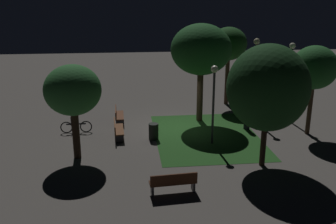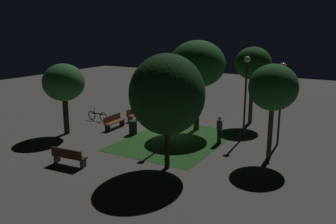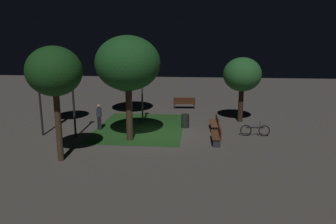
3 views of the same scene
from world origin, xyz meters
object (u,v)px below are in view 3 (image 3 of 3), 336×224
bench_back_row (217,134)px  bicycle (255,130)px  tree_left_canopy (54,72)px  tree_tall_center (128,64)px  bench_path_side (184,103)px  trash_bin (185,121)px  lamp_post_plaza_west (38,82)px  lamp_post_path_center (72,81)px  lamp_post_plaza_east (142,82)px  pedestrian (99,116)px  tree_lawn_side (127,67)px  bench_front_right (215,123)px  tree_back_left (242,75)px  tree_near_wall (55,70)px

bench_back_row → bicycle: bicycle is taller
tree_left_canopy → tree_tall_center: bearing=-36.7°
bench_path_side → tree_tall_center: 9.82m
trash_bin → bicycle: 4.40m
tree_left_canopy → lamp_post_plaza_west: tree_left_canopy is taller
lamp_post_path_center → lamp_post_plaza_east: lamp_post_path_center is taller
tree_left_canopy → pedestrian: (5.30, -0.18, -3.26)m
lamp_post_plaza_west → lamp_post_plaza_east: bearing=-57.4°
trash_bin → pedestrian: size_ratio=0.54×
tree_tall_center → pedestrian: (1.90, 2.35, -3.40)m
bench_back_row → tree_lawn_side: size_ratio=0.34×
bench_path_side → lamp_post_path_center: 10.72m
bench_front_right → tree_tall_center: bearing=116.3°
tree_tall_center → tree_back_left: bearing=-54.2°
tree_near_wall → lamp_post_plaza_east: (0.85, -5.50, -0.85)m
bench_path_side → pedestrian: (-6.77, 5.00, 0.37)m
lamp_post_path_center → bench_back_row: bearing=-91.6°
tree_left_canopy → lamp_post_plaza_east: bearing=-19.9°
tree_left_canopy → lamp_post_plaza_west: 4.75m
bench_back_row → pedestrian: 7.48m
tree_left_canopy → tree_lawn_side: bearing=-5.4°
tree_lawn_side → bench_front_right: bearing=-122.7°
tree_back_left → trash_bin: 5.01m
lamp_post_path_center → bench_path_side: bearing=-34.6°
tree_lawn_side → tree_near_wall: tree_lawn_side is taller
tree_back_left → bicycle: 4.47m
bench_back_row → tree_near_wall: (3.00, 10.30, 3.15)m
tree_tall_center → lamp_post_plaza_west: 5.42m
tree_lawn_side → bicycle: 10.61m
bench_path_side → tree_lawn_side: bearing=116.5°
tree_tall_center → lamp_post_path_center: 3.36m
bench_back_row → tree_lawn_side: tree_lawn_side is taller
bench_path_side → tree_left_canopy: (-12.07, 5.19, 3.63)m
tree_lawn_side → lamp_post_plaza_east: tree_lawn_side is taller
tree_lawn_side → tree_back_left: 8.46m
tree_left_canopy → lamp_post_plaza_west: size_ratio=1.14×
bench_back_row → tree_lawn_side: 9.74m
lamp_post_plaza_east → trash_bin: bearing=-106.9°
tree_tall_center → tree_back_left: (4.82, -6.69, -1.04)m
bench_path_side → tree_back_left: size_ratio=0.42×
bench_path_side → tree_near_wall: bearing=125.3°
bench_back_row → bench_path_side: size_ratio=0.99×
tree_lawn_side → lamp_post_plaza_west: size_ratio=1.16×
bench_path_side → tree_lawn_side: tree_lawn_side is taller
bench_back_row → lamp_post_plaza_west: 10.51m
tree_back_left → pedestrian: size_ratio=2.72×
bicycle → pedestrian: (0.48, 9.48, 0.51)m
tree_left_canopy → trash_bin: bearing=-41.3°
tree_tall_center → lamp_post_plaza_east: (3.78, -0.06, -1.47)m
tree_left_canopy → bicycle: bearing=-63.5°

